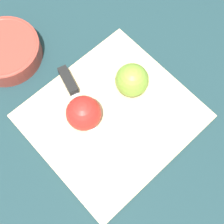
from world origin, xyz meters
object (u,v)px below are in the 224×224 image
at_px(apple_half_left, 132,80).
at_px(bowl, 5,50).
at_px(knife, 71,86).
at_px(apple_half_right, 83,113).

bearing_deg(apple_half_left, bowl, -49.62).
xyz_separation_m(knife, bowl, (0.06, -0.16, -0.00)).
bearing_deg(knife, bowl, -147.87).
xyz_separation_m(apple_half_left, bowl, (0.16, -0.24, -0.03)).
bearing_deg(apple_half_left, knife, -32.22).
bearing_deg(apple_half_right, bowl, -73.20).
height_order(apple_half_left, knife, apple_half_left).
bearing_deg(bowl, apple_half_left, 123.46).
bearing_deg(apple_half_left, apple_half_right, 5.19).
xyz_separation_m(apple_half_left, knife, (0.10, -0.08, -0.03)).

